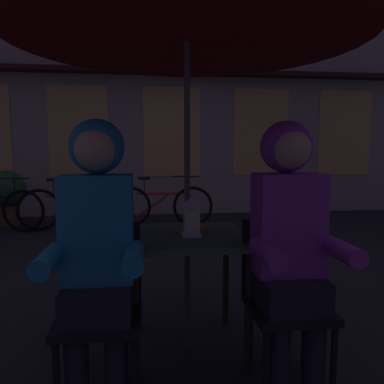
{
  "coord_description": "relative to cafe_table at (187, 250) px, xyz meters",
  "views": [
    {
      "loc": [
        -0.24,
        -2.24,
        1.25
      ],
      "look_at": [
        0.0,
        -0.25,
        1.02
      ],
      "focal_mm": 35.21,
      "sensor_mm": 36.0,
      "label": 1
    }
  ],
  "objects": [
    {
      "name": "bicycle_second",
      "position": [
        -1.43,
        3.89,
        -0.29
      ],
      "size": [
        1.64,
        0.45,
        0.84
      ],
      "color": "black",
      "rests_on": "ground_plane"
    },
    {
      "name": "ground_plane",
      "position": [
        0.0,
        0.0,
        -0.64
      ],
      "size": [
        60.0,
        60.0,
        0.0
      ],
      "primitive_type": "plane",
      "color": "#232326"
    },
    {
      "name": "chair_right",
      "position": [
        0.48,
        -0.37,
        -0.15
      ],
      "size": [
        0.4,
        0.4,
        0.87
      ],
      "color": "black",
      "rests_on": "ground_plane"
    },
    {
      "name": "lantern",
      "position": [
        0.02,
        -0.06,
        0.22
      ],
      "size": [
        0.11,
        0.11,
        0.23
      ],
      "color": "white",
      "rests_on": "cafe_table"
    },
    {
      "name": "person_left_hooded",
      "position": [
        -0.48,
        -0.43,
        0.21
      ],
      "size": [
        0.45,
        0.56,
        1.4
      ],
      "color": "black",
      "rests_on": "ground_plane"
    },
    {
      "name": "cafe_table",
      "position": [
        0.0,
        0.0,
        0.0
      ],
      "size": [
        0.72,
        0.72,
        0.74
      ],
      "color": "#42664C",
      "rests_on": "ground_plane"
    },
    {
      "name": "chair_left",
      "position": [
        -0.48,
        -0.37,
        -0.15
      ],
      "size": [
        0.4,
        0.4,
        0.87
      ],
      "color": "black",
      "rests_on": "ground_plane"
    },
    {
      "name": "potted_plant",
      "position": [
        -2.56,
        4.29,
        -0.09
      ],
      "size": [
        0.6,
        0.6,
        0.92
      ],
      "color": "brown",
      "rests_on": "ground_plane"
    },
    {
      "name": "bicycle_third",
      "position": [
        -0.01,
        3.91,
        -0.29
      ],
      "size": [
        1.68,
        0.18,
        0.84
      ],
      "color": "black",
      "rests_on": "ground_plane"
    },
    {
      "name": "patio_umbrella",
      "position": [
        0.0,
        0.0,
        1.42
      ],
      "size": [
        2.1,
        2.1,
        2.31
      ],
      "color": "#4C4C51",
      "rests_on": "ground_plane"
    },
    {
      "name": "shopfront_building",
      "position": [
        0.25,
        5.4,
        2.45
      ],
      "size": [
        10.0,
        0.93,
        6.2
      ],
      "color": "#9E9389",
      "rests_on": "ground_plane"
    },
    {
      "name": "person_right_hooded",
      "position": [
        0.48,
        -0.43,
        0.21
      ],
      "size": [
        0.45,
        0.56,
        1.4
      ],
      "color": "black",
      "rests_on": "ground_plane"
    },
    {
      "name": "book",
      "position": [
        0.04,
        0.08,
        0.11
      ],
      "size": [
        0.24,
        0.2,
        0.02
      ],
      "primitive_type": "cube",
      "rotation": [
        0.0,
        0.0,
        0.38
      ],
      "color": "olive",
      "rests_on": "cafe_table"
    }
  ]
}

